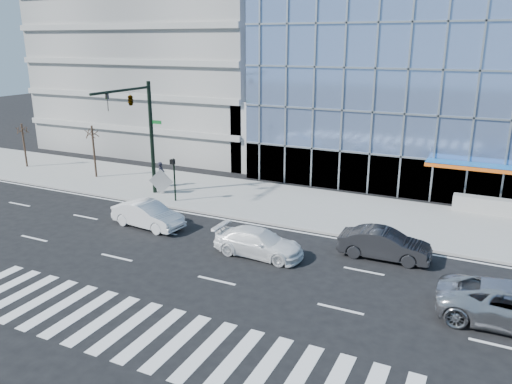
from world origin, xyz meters
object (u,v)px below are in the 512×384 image
white_suv (259,243)px  dark_sedan (385,244)px  traffic_signal (137,113)px  pedestrian (161,174)px  ped_signal_post (174,173)px  white_sedan (148,215)px  street_tree_far (22,129)px  street_tree_near (92,133)px  tilted_panel (161,181)px

white_suv → dark_sedan: size_ratio=1.04×
traffic_signal → pedestrian: 5.89m
white_suv → ped_signal_post: bearing=59.8°
white_sedan → street_tree_far: bearing=75.3°
traffic_signal → street_tree_far: traffic_signal is taller
dark_sedan → ped_signal_post: bearing=77.5°
ped_signal_post → white_suv: 10.64m
street_tree_near → street_tree_far: street_tree_near is taller
traffic_signal → white_sedan: bearing=-48.5°
white_suv → white_sedan: (-7.82, 0.87, 0.07)m
street_tree_near → tilted_panel: (7.62, -1.53, -2.71)m
traffic_signal → ped_signal_post: 4.75m
traffic_signal → white_sedan: 7.78m
dark_sedan → white_suv: bearing=111.2°
ped_signal_post → pedestrian: (-2.99, 2.59, -1.04)m
white_suv → white_sedan: white_sedan is taller
traffic_signal → street_tree_near: (-7.00, 2.93, -2.39)m
ped_signal_post → tilted_panel: ped_signal_post is taller
street_tree_far → tilted_panel: 15.87m
traffic_signal → street_tree_far: size_ratio=2.07×
ped_signal_post → tilted_panel: (-1.88, 1.02, -1.07)m
traffic_signal → white_suv: traffic_signal is taller
ped_signal_post → dark_sedan: (15.03, -2.95, -1.38)m
traffic_signal → dark_sedan: 18.52m
traffic_signal → white_sedan: (3.71, -4.19, -5.40)m
street_tree_far → tilted_panel: street_tree_far is taller
traffic_signal → dark_sedan: (17.53, -2.58, -5.40)m
traffic_signal → dark_sedan: size_ratio=1.72×
white_suv → white_sedan: bearing=84.5°
pedestrian → street_tree_near: bearing=76.9°
street_tree_near → tilted_panel: bearing=-11.4°
white_suv → dark_sedan: (6.00, 2.49, 0.06)m
dark_sedan → pedestrian: pedestrian is taller
white_suv → street_tree_near: bearing=67.5°
dark_sedan → tilted_panel: tilted_panel is taller
street_tree_far → white_suv: street_tree_far is taller
traffic_signal → dark_sedan: traffic_signal is taller
white_suv → white_sedan: 7.86m
street_tree_near → street_tree_far: 8.01m
pedestrian → tilted_panel: pedestrian is taller
street_tree_far → traffic_signal: bearing=-11.1°
traffic_signal → tilted_panel: 5.32m
ped_signal_post → dark_sedan: ped_signal_post is taller
traffic_signal → street_tree_far: bearing=168.9°
street_tree_near → white_suv: (18.53, -8.00, -3.08)m
street_tree_far → pedestrian: (14.51, 0.03, -2.35)m
ped_signal_post → street_tree_near: 9.97m
ped_signal_post → pedestrian: ped_signal_post is taller
street_tree_far → pedestrian: street_tree_far is taller
street_tree_near → pedestrian: 7.04m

